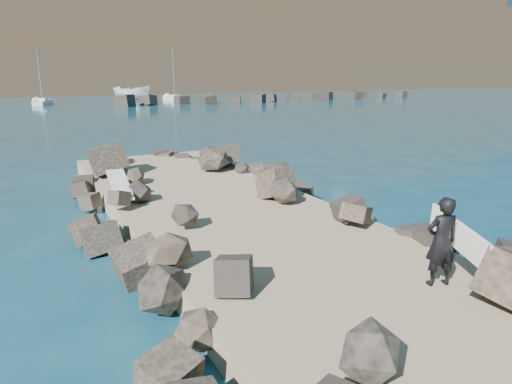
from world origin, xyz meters
TOP-DOWN VIEW (x-y plane):
  - ground at (0.00, 0.00)m, footprint 800.00×800.00m
  - jetty at (0.00, -2.00)m, footprint 6.00×26.00m
  - riprap_left at (-2.90, -1.50)m, footprint 2.60×22.00m
  - riprap_right at (2.90, -1.50)m, footprint 2.60×22.00m
  - breakwater_secondary at (35.00, 55.00)m, footprint 52.00×4.00m
  - headland at (10.00, 160.00)m, footprint 360.00×140.00m
  - surfboard_resting at (-2.69, 3.00)m, footprint 0.72×2.26m
  - boat_imported at (13.31, 69.82)m, footprint 6.78×5.23m
  - surfer_with_board at (1.47, -5.73)m, footprint 1.25×2.00m
  - sailboat_b at (-1.19, 64.52)m, footprint 3.22×6.71m
  - sailboat_d at (19.65, 65.99)m, footprint 2.15×7.27m

SIDE VIEW (x-z plane):
  - ground at x=0.00m, z-range 0.00..0.00m
  - jetty at x=0.00m, z-range 0.00..0.60m
  - sailboat_d at x=19.65m, z-range -3.97..4.66m
  - sailboat_b at x=-1.19m, z-range -3.64..4.34m
  - riprap_left at x=-2.90m, z-range 0.00..1.00m
  - riprap_right at x=2.90m, z-range 0.00..1.00m
  - breakwater_secondary at x=35.00m, z-range 0.00..1.20m
  - surfboard_resting at x=-2.69m, z-range 1.00..1.07m
  - boat_imported at x=13.31m, z-range 0.00..2.48m
  - surfer_with_board at x=1.47m, z-range 0.61..2.33m
  - headland at x=10.00m, z-range 0.00..32.00m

